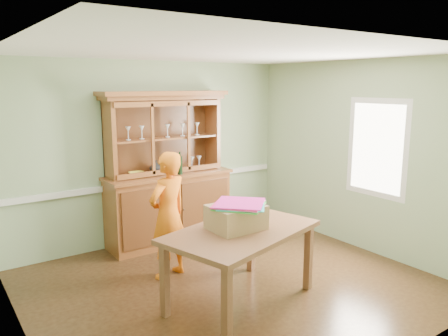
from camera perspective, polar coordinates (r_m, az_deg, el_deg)
floor at (r=5.41m, az=0.99°, el=-14.94°), size 4.50×4.50×0.00m
ceiling at (r=4.89m, az=1.09°, el=14.89°), size 4.50×4.50×0.00m
wall_back at (r=6.67m, az=-9.12°, el=2.06°), size 4.50×0.00×4.50m
wall_left at (r=4.11m, az=-25.30°, el=-4.37°), size 0.00×4.00×4.00m
wall_right at (r=6.54m, az=17.21°, el=1.52°), size 0.00×4.00×4.00m
wall_front at (r=3.61m, az=20.17°, el=-6.04°), size 4.50×0.00×4.50m
chair_rail at (r=6.73m, az=-8.91°, el=-1.76°), size 4.41×0.05×0.08m
framed_map at (r=4.36m, az=-25.94°, el=-0.90°), size 0.03×0.60×0.46m
window_panel at (r=6.32m, az=19.31°, el=2.47°), size 0.03×0.96×1.36m
china_hutch at (r=6.59m, az=-7.36°, el=-2.94°), size 1.93×0.64×2.26m
dining_table at (r=4.75m, az=2.27°, el=-9.14°), size 1.87×1.40×0.83m
cardboard_box at (r=4.70m, az=1.60°, el=-6.42°), size 0.55×0.44×0.26m
kite_stack at (r=4.62m, az=1.99°, el=-4.77°), size 0.69×0.69×0.04m
person at (r=5.39m, az=-7.30°, el=-6.15°), size 0.66×0.53×1.57m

